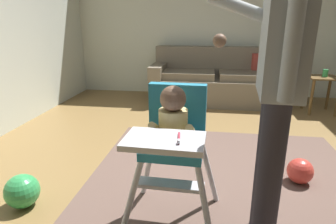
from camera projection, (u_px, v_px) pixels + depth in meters
The scene contains 10 objects.
ground at pixel (208, 173), 2.59m from camera, with size 6.33×7.20×0.10m, color olive.
wall_far at pixel (214, 20), 4.86m from camera, with size 5.53×0.06×2.57m, color silver.
area_rug at pixel (226, 186), 2.30m from camera, with size 2.27×2.35×0.01m, color brown.
couch at pixel (217, 81), 4.65m from camera, with size 2.07×0.86×0.86m.
high_chair at pixel (174, 132), 1.71m from camera, with size 0.63×0.74×0.92m.
adult_standing at pixel (277, 88), 1.50m from camera, with size 0.51×0.52×1.64m.
toy_ball at pixel (22, 191), 2.02m from camera, with size 0.24×0.24×0.24m, color green.
toy_ball_second at pixel (300, 171), 2.33m from camera, with size 0.21×0.21×0.21m, color #D13D33.
side_table at pixel (322, 86), 4.06m from camera, with size 0.40×0.40×0.52m.
sippy_cup at pixel (325, 73), 4.00m from camera, with size 0.07×0.07×0.10m, color green.
Camera 1 is at (-0.03, -2.33, 1.26)m, focal length 30.74 mm.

